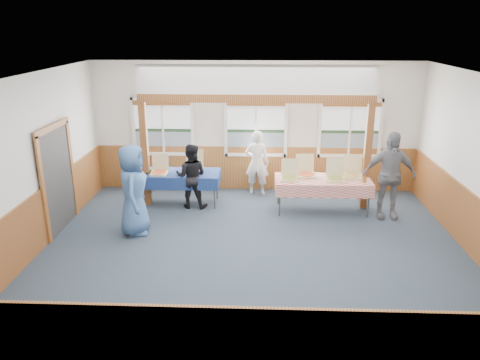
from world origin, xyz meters
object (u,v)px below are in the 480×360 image
Objects in this scene: woman_black at (191,176)px; man_blue at (133,190)px; table_right at (323,181)px; person_grey at (389,175)px; woman_white at (257,163)px; table_left at (178,175)px.

woman_black is 1.74m from man_blue.
table_right is 4.12m from man_blue.
woman_white is at bearing 156.04° from person_grey.
table_left is at bearing 177.65° from table_right.
man_blue is at bearing -157.55° from table_right.
table_right is 1.45× the size of woman_black.
table_right is at bearing -177.18° from woman_black.
person_grey is at bearing -86.10° from man_blue.
woman_white is at bearing -143.44° from woman_black.
woman_black reaches higher than table_left.
table_right is 2.96m from woman_black.
woman_white is (-1.47, 1.02, 0.10)m from table_right.
table_left is 0.41m from woman_black.
man_blue is (-0.93, -1.46, 0.17)m from woman_black.
table_right is 1.13× the size of person_grey.
woman_black is at bearing -178.75° from table_right.
woman_white is at bearing -52.95° from man_blue.
person_grey is (1.36, -0.30, 0.25)m from table_right.
table_left is 3.32m from table_right.
table_left is 1.09× the size of man_blue.
table_right is 1.17× the size of man_blue.
man_blue is at bearing -114.58° from table_left.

